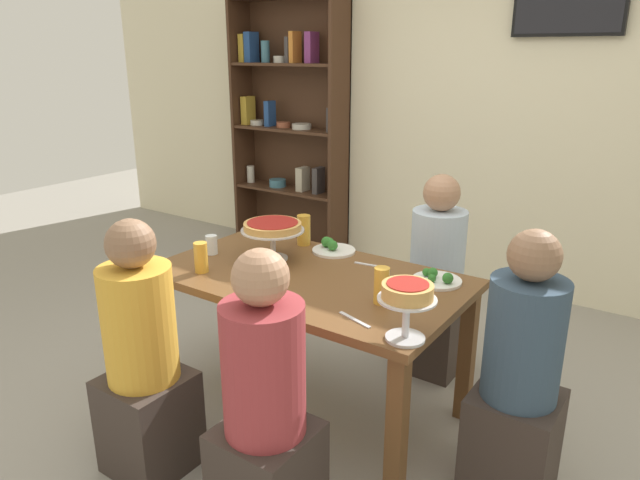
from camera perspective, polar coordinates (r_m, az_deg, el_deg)
name	(u,v)px	position (r m, az deg, el deg)	size (l,w,h in m)	color
ground_plane	(309,406)	(3.14, -1.08, -16.10)	(12.00, 12.00, 0.00)	gray
rear_partition	(479,103)	(4.58, 15.47, 12.93)	(8.00, 0.12, 2.80)	beige
dining_table	(308,293)	(2.83, -1.15, -5.29)	(1.50, 0.87, 0.74)	brown
bookshelf	(290,124)	(5.23, -2.94, 11.38)	(1.10, 0.30, 2.21)	#422819
television	(570,1)	(4.33, 23.49, 20.88)	(0.70, 0.05, 0.43)	black
diner_near_right	(265,419)	(2.21, -5.43, -17.27)	(0.34, 0.34, 1.15)	#382D28
diner_head_east	(518,386)	(2.51, 19.04, -13.54)	(0.34, 0.34, 1.15)	#382D28
diner_near_left	(144,368)	(2.61, -17.03, -12.07)	(0.34, 0.34, 1.15)	#382D28
diner_far_right	(435,289)	(3.33, 11.34, -4.79)	(0.34, 0.34, 1.15)	#382D28
deep_dish_pizza_stand	(273,229)	(2.95, -4.71, 1.10)	(0.33, 0.33, 0.20)	silver
personal_pizza_stand	(407,298)	(2.14, 8.62, -5.66)	(0.22, 0.22, 0.23)	silver
salad_plate_near_diner	(437,279)	(2.75, 11.49, -3.80)	(0.23, 0.23, 0.07)	white
salad_plate_far_diner	(332,248)	(3.11, 1.19, -0.75)	(0.23, 0.23, 0.07)	white
beer_glass_amber_tall	(201,257)	(2.86, -11.70, -1.69)	(0.07, 0.07, 0.15)	gold
beer_glass_amber_short	(304,230)	(3.20, -1.62, 0.99)	(0.07, 0.07, 0.17)	gold
beer_glass_amber_spare	(382,286)	(2.47, 6.12, -4.51)	(0.07, 0.07, 0.16)	gold
water_glass_clear_near	(212,245)	(3.11, -10.69, -0.46)	(0.06, 0.06, 0.10)	white
cutlery_fork_near	(355,320)	(2.34, 3.45, -7.88)	(0.18, 0.02, 0.01)	silver
cutlery_knife_near	(371,265)	(2.92, 5.07, -2.50)	(0.18, 0.02, 0.01)	silver
cutlery_fork_far	(254,290)	(2.63, -6.57, -4.92)	(0.18, 0.02, 0.01)	silver
cutlery_knife_far	(256,235)	(3.40, -6.37, 0.47)	(0.18, 0.02, 0.01)	silver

